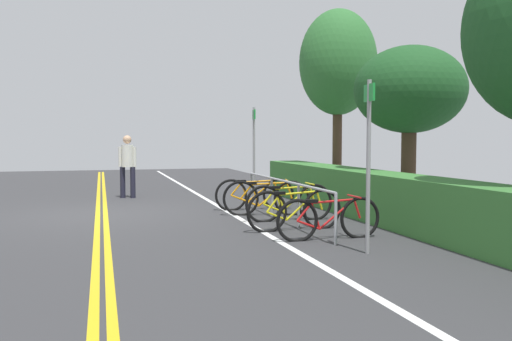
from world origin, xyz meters
name	(u,v)px	position (x,y,z in m)	size (l,w,h in m)	color
ground_plane	(102,215)	(0.00, 0.00, -0.03)	(33.04, 13.22, 0.05)	#353538
centre_line_yellow_inner	(98,214)	(0.00, -0.08, 0.00)	(29.74, 0.10, 0.00)	gold
centre_line_yellow_outer	(105,214)	(0.00, 0.08, 0.00)	(29.74, 0.10, 0.00)	gold
bike_lane_stripe_white	(224,209)	(0.00, 2.69, 0.00)	(29.74, 0.12, 0.00)	white
bike_rack	(284,190)	(2.05, 3.43, 0.61)	(4.84, 0.05, 0.82)	#9EA0A5
bicycle_0	(255,194)	(0.23, 3.36, 0.35)	(0.46, 1.83, 0.75)	black
bicycle_1	(266,198)	(1.15, 3.34, 0.37)	(0.58, 1.80, 0.78)	black
bicycle_2	(289,203)	(2.00, 3.56, 0.36)	(0.46, 1.81, 0.77)	black
bicycle_3	(295,210)	(3.06, 3.28, 0.36)	(0.46, 1.81, 0.77)	black
bicycle_4	(329,219)	(4.02, 3.51, 0.34)	(0.46, 1.80, 0.73)	black
pedestrian	(127,162)	(-3.07, 0.70, 0.98)	(0.32, 0.47, 1.70)	#1E1E2D
sign_post_near	(254,146)	(-1.07, 3.71, 1.43)	(0.36, 0.08, 2.40)	gray
sign_post_far	(369,150)	(5.14, 3.60, 1.46)	(0.36, 0.08, 2.44)	gray
hedge_backdrop	(411,203)	(3.55, 5.30, 0.48)	(13.79, 0.89, 0.95)	#387533
tree_near_left	(338,63)	(-1.84, 6.34, 3.69)	(2.14, 2.14, 5.17)	#473323
tree_mid	(410,91)	(1.48, 6.53, 2.66)	(2.43, 2.43, 3.64)	#473323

